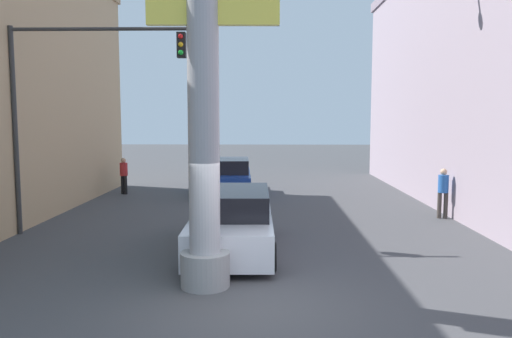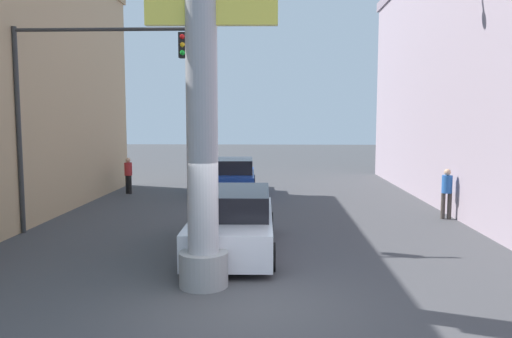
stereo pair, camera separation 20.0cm
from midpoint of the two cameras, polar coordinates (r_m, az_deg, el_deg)
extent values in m
plane|color=#424244|center=(18.76, 1.12, -4.52)|extent=(91.67, 91.67, 0.00)
cylinder|color=#9E9EA3|center=(9.85, -5.66, 11.60)|extent=(0.62, 0.62, 8.72)
cylinder|color=gray|center=(10.25, -5.43, -11.30)|extent=(0.99, 0.99, 0.70)
cube|color=#F2E04C|center=(9.99, -4.53, 17.61)|extent=(2.54, 0.24, 0.56)
cylinder|color=#59595E|center=(16.91, 25.45, 6.96)|extent=(0.16, 0.16, 7.73)
cylinder|color=#333333|center=(15.95, -25.15, 3.87)|extent=(0.14, 0.14, 5.95)
cylinder|color=#333333|center=(15.07, -15.67, 15.11)|extent=(5.68, 0.10, 0.10)
cube|color=black|center=(14.53, -7.91, 13.83)|extent=(0.24, 0.24, 0.70)
sphere|color=red|center=(14.44, -8.02, 14.76)|extent=(0.14, 0.14, 0.14)
sphere|color=yellow|center=(14.40, -8.01, 13.90)|extent=(0.14, 0.14, 0.14)
sphere|color=green|center=(14.37, -8.00, 13.03)|extent=(0.14, 0.14, 0.14)
cylinder|color=black|center=(14.72, -5.46, -6.14)|extent=(0.23, 0.64, 0.64)
cylinder|color=black|center=(14.63, 1.91, -6.20)|extent=(0.23, 0.64, 0.64)
cylinder|color=black|center=(11.28, -7.55, -9.88)|extent=(0.23, 0.64, 0.64)
cylinder|color=black|center=(11.16, 2.18, -10.01)|extent=(0.23, 0.64, 0.64)
cube|color=silver|center=(12.85, -2.19, -6.79)|extent=(2.08, 5.14, 0.80)
cube|color=black|center=(12.72, -2.20, -3.71)|extent=(1.88, 2.84, 0.60)
cylinder|color=black|center=(24.18, -4.27, -1.44)|extent=(0.25, 0.65, 0.64)
cylinder|color=black|center=(24.14, -0.14, -1.43)|extent=(0.25, 0.65, 0.64)
cylinder|color=black|center=(20.86, -4.83, -2.60)|extent=(0.25, 0.65, 0.64)
cylinder|color=black|center=(20.81, -0.05, -2.60)|extent=(0.25, 0.65, 0.64)
cube|color=navy|center=(22.45, -2.32, -1.37)|extent=(2.08, 4.88, 0.80)
cube|color=black|center=(22.37, -2.32, 0.41)|extent=(1.82, 2.72, 0.60)
cylinder|color=#3F3833|center=(17.94, 20.89, -3.95)|extent=(0.14, 0.14, 0.88)
cylinder|color=#3F3833|center=(17.95, 21.53, -3.97)|extent=(0.14, 0.14, 0.88)
cylinder|color=#2659A5|center=(17.84, 21.30, -1.63)|extent=(0.42, 0.42, 0.59)
sphere|color=tan|center=(17.79, 21.34, -0.34)|extent=(0.22, 0.22, 0.22)
cylinder|color=black|center=(22.92, -13.94, -1.76)|extent=(0.14, 0.14, 0.83)
cylinder|color=black|center=(23.07, -14.28, -1.72)|extent=(0.14, 0.14, 0.83)
cylinder|color=#B22626|center=(22.91, -14.15, 0.00)|extent=(0.47, 0.47, 0.57)
sphere|color=tan|center=(22.88, -14.18, 0.98)|extent=(0.22, 0.22, 0.22)
camera|label=1|loc=(0.10, -89.51, 0.05)|focal=35.00mm
camera|label=2|loc=(0.10, 90.49, -0.05)|focal=35.00mm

